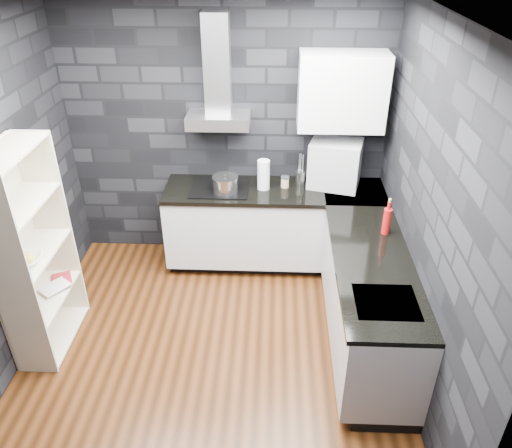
# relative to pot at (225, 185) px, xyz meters

# --- Properties ---
(ground) EXTENTS (3.20, 3.20, 0.00)m
(ground) POSITION_rel_pot_xyz_m (-0.02, -1.20, -0.98)
(ground) COLOR #47230E
(ceiling) EXTENTS (3.20, 3.20, 0.00)m
(ceiling) POSITION_rel_pot_xyz_m (-0.02, -1.20, 1.72)
(ceiling) COLOR silver
(wall_back) EXTENTS (3.20, 0.05, 2.70)m
(wall_back) POSITION_rel_pot_xyz_m (-0.02, 0.42, 0.37)
(wall_back) COLOR black
(wall_back) RESTS_ON ground
(wall_front) EXTENTS (3.20, 0.05, 2.70)m
(wall_front) POSITION_rel_pot_xyz_m (-0.02, -2.83, 0.37)
(wall_front) COLOR black
(wall_front) RESTS_ON ground
(wall_right) EXTENTS (0.05, 3.20, 2.70)m
(wall_right) POSITION_rel_pot_xyz_m (1.61, -1.20, 0.37)
(wall_right) COLOR black
(wall_right) RESTS_ON ground
(toekick_back) EXTENTS (2.18, 0.50, 0.10)m
(toekick_back) POSITION_rel_pot_xyz_m (0.48, 0.14, -0.93)
(toekick_back) COLOR black
(toekick_back) RESTS_ON ground
(toekick_right) EXTENTS (0.50, 1.78, 0.10)m
(toekick_right) POSITION_rel_pot_xyz_m (1.32, -1.10, -0.93)
(toekick_right) COLOR black
(toekick_right) RESTS_ON ground
(counter_back_cab) EXTENTS (2.20, 0.60, 0.76)m
(counter_back_cab) POSITION_rel_pot_xyz_m (0.48, 0.10, -0.50)
(counter_back_cab) COLOR silver
(counter_back_cab) RESTS_ON ground
(counter_right_cab) EXTENTS (0.60, 1.80, 0.76)m
(counter_right_cab) POSITION_rel_pot_xyz_m (1.28, -1.10, -0.50)
(counter_right_cab) COLOR silver
(counter_right_cab) RESTS_ON ground
(counter_back_top) EXTENTS (2.20, 0.62, 0.04)m
(counter_back_top) POSITION_rel_pot_xyz_m (0.48, 0.09, -0.10)
(counter_back_top) COLOR black
(counter_back_top) RESTS_ON counter_back_cab
(counter_right_top) EXTENTS (0.62, 1.80, 0.04)m
(counter_right_top) POSITION_rel_pot_xyz_m (1.27, -1.10, -0.10)
(counter_right_top) COLOR black
(counter_right_top) RESTS_ON counter_right_cab
(counter_corner_top) EXTENTS (0.62, 0.62, 0.04)m
(counter_corner_top) POSITION_rel_pot_xyz_m (1.28, 0.10, -0.10)
(counter_corner_top) COLOR black
(counter_corner_top) RESTS_ON counter_right_cab
(hood_body) EXTENTS (0.60, 0.34, 0.12)m
(hood_body) POSITION_rel_pot_xyz_m (-0.07, 0.23, 0.58)
(hood_body) COLOR #B1B1B6
(hood_body) RESTS_ON wall_back
(hood_chimney) EXTENTS (0.24, 0.20, 0.90)m
(hood_chimney) POSITION_rel_pot_xyz_m (-0.07, 0.30, 1.09)
(hood_chimney) COLOR #B1B1B6
(hood_chimney) RESTS_ON hood_body
(upper_cabinet) EXTENTS (0.80, 0.35, 0.70)m
(upper_cabinet) POSITION_rel_pot_xyz_m (1.08, 0.22, 0.87)
(upper_cabinet) COLOR silver
(upper_cabinet) RESTS_ON wall_back
(cooktop) EXTENTS (0.58, 0.50, 0.01)m
(cooktop) POSITION_rel_pot_xyz_m (-0.07, 0.10, -0.08)
(cooktop) COLOR black
(cooktop) RESTS_ON counter_back_top
(sink_rim) EXTENTS (0.44, 0.40, 0.01)m
(sink_rim) POSITION_rel_pot_xyz_m (1.28, -1.60, -0.09)
(sink_rim) COLOR #B1B1B6
(sink_rim) RESTS_ON counter_right_top
(pot) EXTENTS (0.30, 0.30, 0.14)m
(pot) POSITION_rel_pot_xyz_m (0.00, 0.00, 0.00)
(pot) COLOR silver
(pot) RESTS_ON cooktop
(glass_vase) EXTENTS (0.16, 0.16, 0.30)m
(glass_vase) POSITION_rel_pot_xyz_m (0.37, 0.10, 0.07)
(glass_vase) COLOR white
(glass_vase) RESTS_ON counter_back_top
(storage_jar) EXTENTS (0.09, 0.09, 0.10)m
(storage_jar) POSITION_rel_pot_xyz_m (0.58, 0.14, -0.03)
(storage_jar) COLOR tan
(storage_jar) RESTS_ON counter_back_top
(utensil_crock) EXTENTS (0.10, 0.10, 0.13)m
(utensil_crock) POSITION_rel_pot_xyz_m (0.74, 0.24, -0.02)
(utensil_crock) COLOR silver
(utensil_crock) RESTS_ON counter_back_top
(appliance_garage) EXTENTS (0.57, 0.49, 0.49)m
(appliance_garage) POSITION_rel_pot_xyz_m (1.07, 0.21, 0.14)
(appliance_garage) COLOR #A5A7AB
(appliance_garage) RESTS_ON counter_back_top
(red_bottle) EXTENTS (0.08, 0.08, 0.23)m
(red_bottle) POSITION_rel_pot_xyz_m (1.43, -0.69, 0.03)
(red_bottle) COLOR #A41011
(red_bottle) RESTS_ON counter_right_top
(bookshelf) EXTENTS (0.36, 0.81, 1.80)m
(bookshelf) POSITION_rel_pot_xyz_m (-1.44, -1.14, -0.08)
(bookshelf) COLOR beige
(bookshelf) RESTS_ON ground
(fruit_bowl) EXTENTS (0.26, 0.26, 0.06)m
(fruit_bowl) POSITION_rel_pot_xyz_m (-1.44, -1.26, -0.05)
(fruit_bowl) COLOR white
(fruit_bowl) RESTS_ON bookshelf
(book_red) EXTENTS (0.16, 0.09, 0.22)m
(book_red) POSITION_rel_pot_xyz_m (-1.45, -0.95, -0.41)
(book_red) COLOR maroon
(book_red) RESTS_ON bookshelf
(book_second) EXTENTS (0.15, 0.12, 0.23)m
(book_second) POSITION_rel_pot_xyz_m (-1.46, -0.98, -0.39)
(book_second) COLOR #B2B2B2
(book_second) RESTS_ON bookshelf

